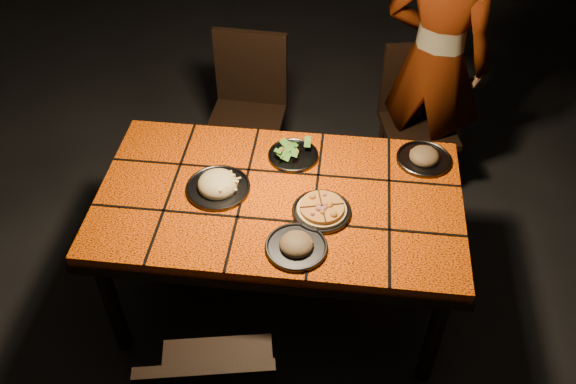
# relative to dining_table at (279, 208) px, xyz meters

# --- Properties ---
(room_shell) EXTENTS (6.04, 7.04, 3.08)m
(room_shell) POSITION_rel_dining_table_xyz_m (0.00, 0.00, 0.83)
(room_shell) COLOR black
(room_shell) RESTS_ON ground
(dining_table) EXTENTS (1.62, 0.92, 0.75)m
(dining_table) POSITION_rel_dining_table_xyz_m (0.00, 0.00, 0.00)
(dining_table) COLOR #FD5708
(dining_table) RESTS_ON ground
(chair_far_left) EXTENTS (0.44, 0.44, 0.93)m
(chair_far_left) POSITION_rel_dining_table_xyz_m (-0.31, 0.97, -0.14)
(chair_far_left) COLOR black
(chair_far_left) RESTS_ON ground
(chair_far_right) EXTENTS (0.48, 0.48, 0.88)m
(chair_far_right) POSITION_rel_dining_table_xyz_m (0.67, 1.04, -0.17)
(chair_far_right) COLOR black
(chair_far_right) RESTS_ON ground
(diner) EXTENTS (0.70, 0.57, 1.65)m
(diner) POSITION_rel_dining_table_xyz_m (0.72, 1.06, 0.15)
(diner) COLOR brown
(diner) RESTS_ON ground
(plate_pizza) EXTENTS (0.26, 0.26, 0.04)m
(plate_pizza) POSITION_rel_dining_table_xyz_m (0.19, -0.09, 0.10)
(plate_pizza) COLOR #3D3D43
(plate_pizza) RESTS_ON dining_table
(plate_pasta) EXTENTS (0.29, 0.29, 0.09)m
(plate_pasta) POSITION_rel_dining_table_xyz_m (-0.27, 0.01, 0.10)
(plate_pasta) COLOR #3D3D43
(plate_pasta) RESTS_ON dining_table
(plate_salad) EXTENTS (0.24, 0.24, 0.07)m
(plate_salad) POSITION_rel_dining_table_xyz_m (0.03, 0.26, 0.10)
(plate_salad) COLOR #3D3D43
(plate_salad) RESTS_ON dining_table
(plate_mushroom_a) EXTENTS (0.25, 0.25, 0.08)m
(plate_mushroom_a) POSITION_rel_dining_table_xyz_m (0.11, -0.30, 0.10)
(plate_mushroom_a) COLOR #3D3D43
(plate_mushroom_a) RESTS_ON dining_table
(plate_mushroom_b) EXTENTS (0.25, 0.25, 0.08)m
(plate_mushroom_b) POSITION_rel_dining_table_xyz_m (0.64, 0.31, 0.10)
(plate_mushroom_b) COLOR #3D3D43
(plate_mushroom_b) RESTS_ON dining_table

